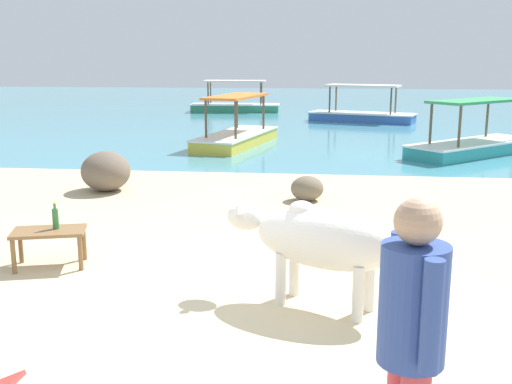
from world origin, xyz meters
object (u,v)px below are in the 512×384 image
object	(u,v)px
boat_teal	(473,143)
boat_blue	(362,114)
boat_yellow	(236,135)
bottle	(55,218)
low_bench_table	(49,236)
person_standing	(411,337)
cow	(321,239)
boat_green	(235,105)

from	to	relation	value
boat_teal	boat_blue	world-z (taller)	same
boat_yellow	bottle	bearing A→B (deg)	8.73
low_bench_table	person_standing	xyz separation A→B (m)	(3.36, -3.34, 0.60)
cow	boat_green	size ratio (longest dim) A/B	0.46
boat_yellow	person_standing	bearing A→B (deg)	24.06
boat_teal	boat_green	distance (m)	12.97
cow	low_bench_table	size ratio (longest dim) A/B	2.01
boat_teal	boat_green	size ratio (longest dim) A/B	0.94
bottle	boat_green	size ratio (longest dim) A/B	0.08
cow	person_standing	distance (m)	2.62
bottle	boat_blue	distance (m)	16.44
boat_green	boat_yellow	distance (m)	9.92
low_bench_table	boat_teal	size ratio (longest dim) A/B	0.24
low_bench_table	boat_yellow	size ratio (longest dim) A/B	0.22
bottle	person_standing	xyz separation A→B (m)	(3.30, -3.40, 0.42)
low_bench_table	boat_yellow	xyz separation A→B (m)	(0.66, 9.64, -0.09)
cow	boat_green	world-z (taller)	boat_green
bottle	boat_blue	bearing A→B (deg)	75.32
low_bench_table	boat_blue	size ratio (longest dim) A/B	0.22
boat_teal	boat_blue	distance (m)	7.62
boat_teal	boat_green	bearing A→B (deg)	-98.91
low_bench_table	boat_blue	xyz separation A→B (m)	(4.23, 15.95, -0.09)
low_bench_table	boat_blue	distance (m)	16.51
boat_blue	boat_yellow	world-z (taller)	same
boat_teal	boat_yellow	size ratio (longest dim) A/B	0.91
person_standing	boat_yellow	world-z (taller)	person_standing
bottle	boat_yellow	size ratio (longest dim) A/B	0.08
boat_teal	boat_yellow	world-z (taller)	same
low_bench_table	boat_teal	distance (m)	10.74
cow	bottle	bearing A→B (deg)	7.40
boat_green	bottle	bearing A→B (deg)	-90.25
boat_green	low_bench_table	bearing A→B (deg)	-90.44
boat_yellow	cow	bearing A→B (deg)	24.54
boat_teal	bottle	bearing A→B (deg)	11.21
boat_blue	boat_green	distance (m)	6.12
boat_teal	boat_yellow	distance (m)	5.80
low_bench_table	person_standing	distance (m)	4.78
cow	boat_blue	distance (m)	16.79
bottle	boat_yellow	world-z (taller)	boat_yellow
low_bench_table	person_standing	world-z (taller)	person_standing
low_bench_table	boat_teal	world-z (taller)	boat_teal
bottle	low_bench_table	bearing A→B (deg)	-139.16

